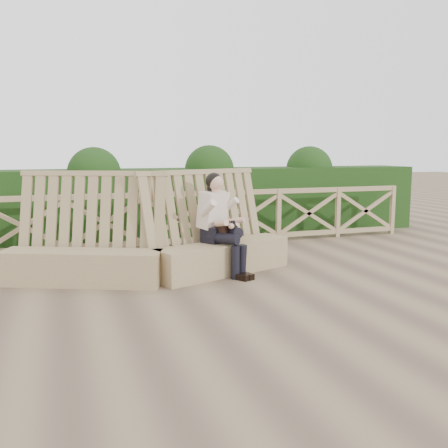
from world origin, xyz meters
name	(u,v)px	position (x,y,z in m)	size (l,w,h in m)	color
ground	(242,295)	(0.00, 0.00, 0.00)	(60.00, 60.00, 0.00)	brown
bench	(155,251)	(-0.92, 1.30, 0.41)	(4.42, 1.59, 1.62)	olive
woman	(220,221)	(0.08, 1.20, 0.83)	(0.73, 0.99, 1.57)	black
guardrail	(179,219)	(0.00, 3.50, 0.55)	(10.10, 0.09, 1.10)	#907C53
hedge	(166,203)	(0.00, 4.70, 0.75)	(12.00, 1.20, 1.50)	black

